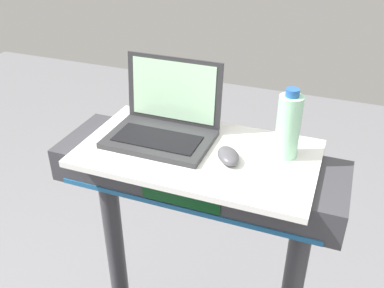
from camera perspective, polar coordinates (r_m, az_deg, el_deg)
name	(u,v)px	position (r m, az deg, el deg)	size (l,w,h in m)	color
desk_board	(198,153)	(1.30, 0.79, -1.23)	(0.72, 0.41, 0.02)	white
laptop	(164,123)	(1.36, -3.73, 2.86)	(0.32, 0.24, 0.23)	#2D2D30
computer_mouse	(228,156)	(1.25, 4.86, -1.57)	(0.06, 0.10, 0.03)	#4C4C51
water_bottle	(288,126)	(1.26, 12.71, 2.38)	(0.07, 0.07, 0.21)	#9EDBB2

